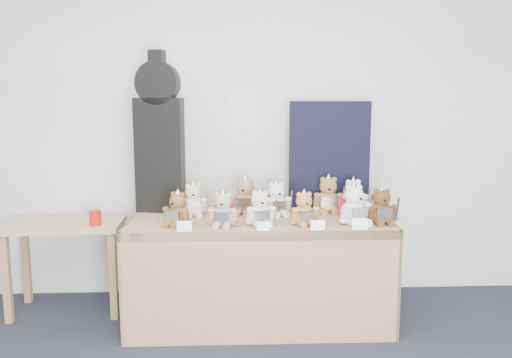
{
  "coord_description": "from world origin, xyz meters",
  "views": [
    {
      "loc": [
        0.24,
        -1.48,
        1.53
      ],
      "look_at": [
        0.39,
        1.81,
        1.04
      ],
      "focal_mm": 35.0,
      "sensor_mm": 36.0,
      "label": 1
    }
  ],
  "objects_px": {
    "red_cup": "(95,218)",
    "teddy_front_centre": "(260,210)",
    "teddy_front_far_left": "(178,210)",
    "teddy_front_far_right": "(354,207)",
    "teddy_back_right": "(328,196)",
    "guitar_case": "(159,135)",
    "side_table": "(66,238)",
    "teddy_front_end": "(382,208)",
    "teddy_front_left": "(223,211)",
    "teddy_back_left": "(193,201)",
    "teddy_front_right": "(304,210)",
    "teddy_back_end": "(353,198)",
    "teddy_back_centre_right": "(277,200)",
    "teddy_back_centre_left": "(245,197)",
    "display_table": "(259,244)"
  },
  "relations": [
    {
      "from": "teddy_front_end",
      "to": "teddy_back_centre_left",
      "type": "xyz_separation_m",
      "value": [
        -0.9,
        0.34,
        0.01
      ]
    },
    {
      "from": "side_table",
      "to": "teddy_back_centre_left",
      "type": "relative_size",
      "value": 2.74
    },
    {
      "from": "teddy_front_right",
      "to": "teddy_back_left",
      "type": "xyz_separation_m",
      "value": [
        -0.75,
        0.32,
        0.0
      ]
    },
    {
      "from": "teddy_front_centre",
      "to": "teddy_back_centre_left",
      "type": "relative_size",
      "value": 0.88
    },
    {
      "from": "red_cup",
      "to": "teddy_back_end",
      "type": "distance_m",
      "value": 1.86
    },
    {
      "from": "teddy_back_left",
      "to": "teddy_front_end",
      "type": "bearing_deg",
      "value": -19.14
    },
    {
      "from": "guitar_case",
      "to": "teddy_back_left",
      "type": "bearing_deg",
      "value": -16.31
    },
    {
      "from": "teddy_front_right",
      "to": "teddy_back_end",
      "type": "relative_size",
      "value": 0.89
    },
    {
      "from": "teddy_back_left",
      "to": "teddy_back_right",
      "type": "distance_m",
      "value": 0.98
    },
    {
      "from": "teddy_back_centre_left",
      "to": "teddy_back_right",
      "type": "distance_m",
      "value": 0.61
    },
    {
      "from": "side_table",
      "to": "guitar_case",
      "type": "distance_m",
      "value": 1.04
    },
    {
      "from": "teddy_front_left",
      "to": "teddy_back_left",
      "type": "bearing_deg",
      "value": 130.5
    },
    {
      "from": "teddy_front_left",
      "to": "display_table",
      "type": "bearing_deg",
      "value": 38.09
    },
    {
      "from": "teddy_front_end",
      "to": "teddy_front_left",
      "type": "bearing_deg",
      "value": 178.75
    },
    {
      "from": "side_table",
      "to": "teddy_front_right",
      "type": "distance_m",
      "value": 1.78
    },
    {
      "from": "red_cup",
      "to": "teddy_front_centre",
      "type": "bearing_deg",
      "value": -16.23
    },
    {
      "from": "red_cup",
      "to": "teddy_back_centre_right",
      "type": "height_order",
      "value": "teddy_back_centre_right"
    },
    {
      "from": "teddy_front_far_left",
      "to": "teddy_front_far_right",
      "type": "distance_m",
      "value": 1.16
    },
    {
      "from": "teddy_front_far_left",
      "to": "side_table",
      "type": "bearing_deg",
      "value": -176.61
    },
    {
      "from": "teddy_front_right",
      "to": "teddy_front_end",
      "type": "relative_size",
      "value": 0.93
    },
    {
      "from": "red_cup",
      "to": "teddy_front_far_right",
      "type": "distance_m",
      "value": 1.82
    },
    {
      "from": "display_table",
      "to": "side_table",
      "type": "xyz_separation_m",
      "value": [
        -1.41,
        0.31,
        -0.03
      ]
    },
    {
      "from": "red_cup",
      "to": "teddy_back_centre_right",
      "type": "xyz_separation_m",
      "value": [
        1.29,
        -0.04,
        0.12
      ]
    },
    {
      "from": "teddy_front_left",
      "to": "teddy_back_left",
      "type": "distance_m",
      "value": 0.4
    },
    {
      "from": "red_cup",
      "to": "teddy_front_far_left",
      "type": "relative_size",
      "value": 0.44
    },
    {
      "from": "display_table",
      "to": "teddy_front_end",
      "type": "relative_size",
      "value": 6.63
    },
    {
      "from": "side_table",
      "to": "teddy_front_end",
      "type": "bearing_deg",
      "value": -13.27
    },
    {
      "from": "guitar_case",
      "to": "teddy_back_left",
      "type": "xyz_separation_m",
      "value": [
        0.25,
        -0.14,
        -0.46
      ]
    },
    {
      "from": "teddy_front_far_left",
      "to": "teddy_back_left",
      "type": "distance_m",
      "value": 0.31
    },
    {
      "from": "teddy_back_right",
      "to": "teddy_front_left",
      "type": "bearing_deg",
      "value": -148.33
    },
    {
      "from": "red_cup",
      "to": "guitar_case",
      "type": "bearing_deg",
      "value": 14.66
    },
    {
      "from": "teddy_back_centre_right",
      "to": "teddy_back_right",
      "type": "relative_size",
      "value": 0.91
    },
    {
      "from": "red_cup",
      "to": "teddy_back_centre_left",
      "type": "bearing_deg",
      "value": 1.03
    },
    {
      "from": "side_table",
      "to": "teddy_front_right",
      "type": "relative_size",
      "value": 3.28
    },
    {
      "from": "display_table",
      "to": "teddy_back_left",
      "type": "relative_size",
      "value": 6.8
    },
    {
      "from": "teddy_front_left",
      "to": "teddy_front_far_left",
      "type": "bearing_deg",
      "value": -178.08
    },
    {
      "from": "teddy_back_left",
      "to": "teddy_front_centre",
      "type": "bearing_deg",
      "value": -40.59
    },
    {
      "from": "side_table",
      "to": "teddy_front_left",
      "type": "relative_size",
      "value": 3.2
    },
    {
      "from": "display_table",
      "to": "teddy_front_left",
      "type": "bearing_deg",
      "value": -148.89
    },
    {
      "from": "teddy_front_far_right",
      "to": "teddy_back_centre_right",
      "type": "bearing_deg",
      "value": 124.07
    },
    {
      "from": "teddy_back_end",
      "to": "side_table",
      "type": "bearing_deg",
      "value": 161.82
    },
    {
      "from": "teddy_front_far_right",
      "to": "teddy_back_right",
      "type": "relative_size",
      "value": 1.0
    },
    {
      "from": "teddy_back_right",
      "to": "guitar_case",
      "type": "bearing_deg",
      "value": -179.17
    },
    {
      "from": "side_table",
      "to": "teddy_front_centre",
      "type": "xyz_separation_m",
      "value": [
        1.41,
        -0.44,
        0.3
      ]
    },
    {
      "from": "teddy_front_end",
      "to": "teddy_back_left",
      "type": "relative_size",
      "value": 1.03
    },
    {
      "from": "display_table",
      "to": "teddy_front_far_left",
      "type": "distance_m",
      "value": 0.61
    },
    {
      "from": "teddy_front_right",
      "to": "teddy_front_end",
      "type": "bearing_deg",
      "value": -8.94
    },
    {
      "from": "teddy_front_far_right",
      "to": "side_table",
      "type": "bearing_deg",
      "value": 143.33
    },
    {
      "from": "teddy_front_left",
      "to": "teddy_back_centre_left",
      "type": "xyz_separation_m",
      "value": [
        0.15,
        0.37,
        0.02
      ]
    },
    {
      "from": "display_table",
      "to": "teddy_back_end",
      "type": "relative_size",
      "value": 6.32
    }
  ]
}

